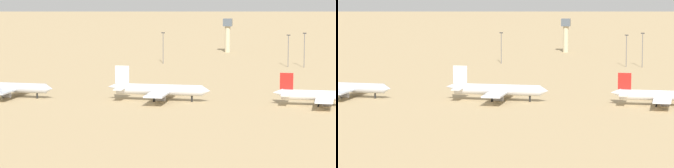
% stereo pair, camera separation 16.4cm
% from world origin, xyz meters
% --- Properties ---
extents(ground, '(4000.00, 4000.00, 0.00)m').
position_xyz_m(ground, '(0.00, 0.00, 0.00)').
color(ground, tan).
extents(parked_jet_white_2, '(35.56, 29.93, 11.74)m').
position_xyz_m(parked_jet_white_2, '(-57.73, 6.62, 3.85)').
color(parked_jet_white_2, silver).
rests_on(parked_jet_white_2, ground).
extents(parked_jet_white_3, '(38.59, 32.37, 12.76)m').
position_xyz_m(parked_jet_white_3, '(-0.22, 7.75, 4.18)').
color(parked_jet_white_3, silver).
rests_on(parked_jet_white_3, ground).
extents(parked_jet_red_4, '(35.00, 29.38, 11.57)m').
position_xyz_m(parked_jet_red_4, '(59.10, 5.28, 3.79)').
color(parked_jet_red_4, white).
rests_on(parked_jet_red_4, ground).
extents(control_tower, '(5.20, 5.20, 19.65)m').
position_xyz_m(control_tower, '(5.85, 200.99, 11.86)').
color(control_tower, '#C6B793').
rests_on(control_tower, ground).
extents(light_pole_west, '(1.80, 0.50, 17.22)m').
position_xyz_m(light_pole_west, '(51.19, 128.21, 9.84)').
color(light_pole_west, '#59595E').
rests_on(light_pole_west, ground).
extents(light_pole_mid, '(1.80, 0.50, 16.15)m').
position_xyz_m(light_pole_mid, '(-20.59, 133.80, 9.29)').
color(light_pole_mid, '#59595E').
rests_on(light_pole_mid, ground).
extents(light_pole_east, '(1.80, 0.50, 16.14)m').
position_xyz_m(light_pole_east, '(43.32, 128.85, 9.28)').
color(light_pole_east, '#59595E').
rests_on(light_pole_east, ground).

